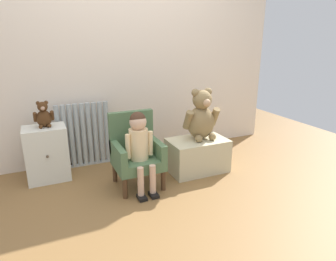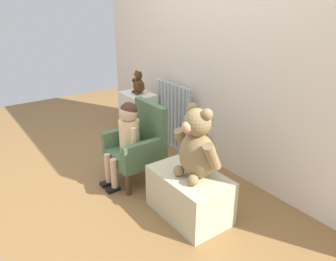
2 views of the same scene
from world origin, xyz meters
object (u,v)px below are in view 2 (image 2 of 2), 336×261
at_px(low_bench, 189,194).
at_px(large_teddy_bear, 197,147).
at_px(radiator, 173,116).
at_px(small_teddy_bear, 138,84).
at_px(small_dresser, 139,116).
at_px(child_armchair, 139,145).
at_px(child_figure, 127,132).

height_order(low_bench, large_teddy_bear, large_teddy_bear).
height_order(radiator, small_teddy_bear, small_teddy_bear).
relative_size(radiator, small_teddy_bear, 2.77).
bearing_deg(small_dresser, small_teddy_bear, 18.85).
bearing_deg(small_dresser, low_bench, -16.56).
relative_size(radiator, low_bench, 1.16).
height_order(child_armchair, low_bench, child_armchair).
xyz_separation_m(small_dresser, child_armchair, (0.75, -0.44, 0.06)).
bearing_deg(small_teddy_bear, large_teddy_bear, -15.62).
distance_m(child_armchair, large_teddy_bear, 0.75).
xyz_separation_m(radiator, small_dresser, (-0.38, -0.19, -0.08)).
xyz_separation_m(child_armchair, small_teddy_bear, (-0.74, 0.45, 0.32)).
xyz_separation_m(radiator, child_figure, (0.37, -0.75, 0.13)).
relative_size(child_armchair, large_teddy_bear, 1.31).
distance_m(small_dresser, large_teddy_bear, 1.55).
distance_m(radiator, low_bench, 1.22).
distance_m(child_armchair, low_bench, 0.69).
relative_size(small_dresser, child_armchair, 0.78).
bearing_deg(low_bench, child_armchair, -178.23).
distance_m(child_figure, low_bench, 0.74).
xyz_separation_m(small_dresser, small_teddy_bear, (0.01, 0.01, 0.37)).
bearing_deg(large_teddy_bear, child_armchair, -176.61).
bearing_deg(child_armchair, small_teddy_bear, 148.79).
xyz_separation_m(radiator, child_armchair, (0.37, -0.63, -0.02)).
bearing_deg(child_armchair, child_figure, -90.00).
height_order(child_figure, low_bench, child_figure).
relative_size(child_armchair, low_bench, 1.15).
bearing_deg(large_teddy_bear, radiator, 151.30).
distance_m(radiator, child_figure, 0.84).
xyz_separation_m(child_figure, large_teddy_bear, (0.71, 0.15, 0.10)).
xyz_separation_m(child_figure, small_teddy_bear, (-0.74, 0.56, 0.17)).
relative_size(small_dresser, low_bench, 0.89).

